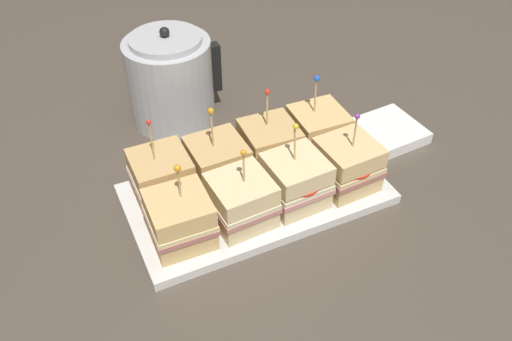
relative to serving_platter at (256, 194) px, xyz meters
The scene contains 12 objects.
ground_plane 0.01m from the serving_platter, ahead, with size 6.00×6.00×0.00m, color #4C4238.
serving_platter is the anchor object (origin of this frame).
sandwich_front_far_left 0.18m from the serving_platter, 161.98° to the right, with size 0.10×0.10×0.15m.
sandwich_front_center_left 0.09m from the serving_platter, 134.27° to the right, with size 0.11×0.11×0.15m.
sandwich_front_center_right 0.09m from the serving_platter, 45.41° to the right, with size 0.11×0.11×0.16m.
sandwich_front_far_right 0.17m from the serving_platter, 18.82° to the right, with size 0.11×0.11×0.16m.
sandwich_back_far_left 0.17m from the serving_platter, 160.73° to the left, with size 0.10×0.10×0.17m.
sandwich_back_center_left 0.09m from the serving_platter, 134.97° to the left, with size 0.10×0.10×0.17m.
sandwich_back_center_right 0.09m from the serving_platter, 44.85° to the left, with size 0.11×0.11×0.17m.
sandwich_back_far_right 0.17m from the serving_platter, 18.68° to the left, with size 0.10×0.11×0.17m.
kettle_steel 0.32m from the serving_platter, 99.67° to the left, with size 0.20×0.18×0.21m.
napkin_stack 0.33m from the serving_platter, ahead, with size 0.13×0.13×0.02m.
Camera 1 is at (-0.30, -0.65, 0.69)m, focal length 38.00 mm.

